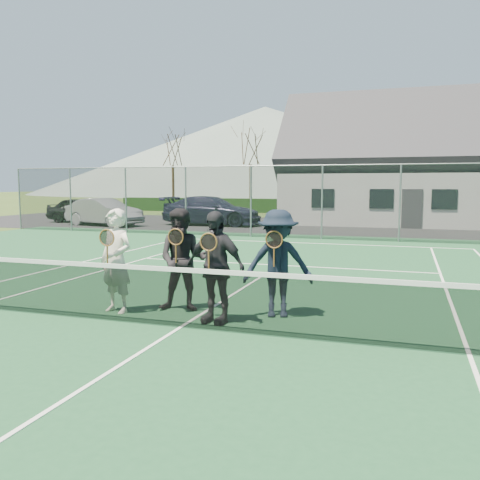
{
  "coord_description": "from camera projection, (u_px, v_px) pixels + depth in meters",
  "views": [
    {
      "loc": [
        3.28,
        -7.0,
        2.23
      ],
      "look_at": [
        0.48,
        1.5,
        1.25
      ],
      "focal_mm": 38.0,
      "sensor_mm": 36.0,
      "label": 1
    }
  ],
  "objects": [
    {
      "name": "hedge_row",
      "position": [
        361.0,
        207.0,
        38.02
      ],
      "size": [
        40.0,
        1.2,
        1.1
      ],
      "primitive_type": "cube",
      "color": "black",
      "rests_on": "ground"
    },
    {
      "name": "clubhouse",
      "position": [
        423.0,
        153.0,
        28.84
      ],
      "size": [
        15.6,
        8.2,
        7.7
      ],
      "color": "silver",
      "rests_on": "ground"
    },
    {
      "name": "court_markings",
      "position": [
        181.0,
        327.0,
        7.87
      ],
      "size": [
        11.03,
        23.83,
        0.01
      ],
      "color": "white",
      "rests_on": "court_surface"
    },
    {
      "name": "hill_west",
      "position": [
        265.0,
        151.0,
        104.35
      ],
      "size": [
        110.0,
        110.0,
        18.0
      ],
      "primitive_type": "cone",
      "color": "slate",
      "rests_on": "ground"
    },
    {
      "name": "player_d",
      "position": [
        278.0,
        263.0,
        8.45
      ],
      "size": [
        1.29,
        0.94,
        1.8
      ],
      "color": "black",
      "rests_on": "court_surface"
    },
    {
      "name": "player_c",
      "position": [
        215.0,
        267.0,
        8.1
      ],
      "size": [
        1.12,
        0.64,
        1.8
      ],
      "color": "#222227",
      "rests_on": "court_surface"
    },
    {
      "name": "car_a",
      "position": [
        83.0,
        210.0,
        29.8
      ],
      "size": [
        4.35,
        1.82,
        1.47
      ],
      "primitive_type": "imported",
      "rotation": [
        0.0,
        0.0,
        1.55
      ],
      "color": "black",
      "rests_on": "ground"
    },
    {
      "name": "tree_c",
      "position": [
        392.0,
        136.0,
        37.77
      ],
      "size": [
        3.2,
        3.2,
        7.77
      ],
      "color": "#322312",
      "rests_on": "ground"
    },
    {
      "name": "tennis_net",
      "position": [
        180.0,
        295.0,
        7.81
      ],
      "size": [
        11.68,
        0.08,
        1.1
      ],
      "color": "slate",
      "rests_on": "ground"
    },
    {
      "name": "ground",
      "position": [
        341.0,
        227.0,
        26.75
      ],
      "size": [
        220.0,
        220.0,
        0.0
      ],
      "primitive_type": "plane",
      "color": "#32491A",
      "rests_on": "ground"
    },
    {
      "name": "car_b",
      "position": [
        104.0,
        212.0,
        27.48
      ],
      "size": [
        4.73,
        2.51,
        1.48
      ],
      "primitive_type": "imported",
      "rotation": [
        0.0,
        0.0,
        1.35
      ],
      "color": "gray",
      "rests_on": "ground"
    },
    {
      "name": "tree_a",
      "position": [
        173.0,
        143.0,
        43.38
      ],
      "size": [
        3.2,
        3.2,
        7.77
      ],
      "color": "#382314",
      "rests_on": "ground"
    },
    {
      "name": "car_c",
      "position": [
        212.0,
        211.0,
        27.7
      ],
      "size": [
        5.53,
        2.35,
        1.59
      ],
      "primitive_type": "imported",
      "rotation": [
        0.0,
        0.0,
        1.55
      ],
      "color": "black",
      "rests_on": "ground"
    },
    {
      "name": "perimeter_fence",
      "position": [
        322.0,
        202.0,
        20.45
      ],
      "size": [
        30.07,
        0.07,
        3.02
      ],
      "color": "slate",
      "rests_on": "ground"
    },
    {
      "name": "court_surface",
      "position": [
        181.0,
        328.0,
        7.87
      ],
      "size": [
        30.0,
        30.0,
        0.02
      ],
      "primitive_type": "cube",
      "color": "#1C4C2B",
      "rests_on": "ground"
    },
    {
      "name": "tarmac_carpark",
      "position": [
        268.0,
        225.0,
        28.0
      ],
      "size": [
        40.0,
        12.0,
        0.01
      ],
      "primitive_type": "cube",
      "color": "black",
      "rests_on": "ground"
    },
    {
      "name": "player_b",
      "position": [
        183.0,
        260.0,
        8.86
      ],
      "size": [
        1.0,
        0.85,
        1.8
      ],
      "color": "black",
      "rests_on": "court_surface"
    },
    {
      "name": "player_a",
      "position": [
        116.0,
        261.0,
        8.74
      ],
      "size": [
        0.74,
        0.57,
        1.8
      ],
      "color": "white",
      "rests_on": "court_surface"
    },
    {
      "name": "tree_b",
      "position": [
        251.0,
        140.0,
        41.2
      ],
      "size": [
        3.2,
        3.2,
        7.77
      ],
      "color": "#392814",
      "rests_on": "ground"
    }
  ]
}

